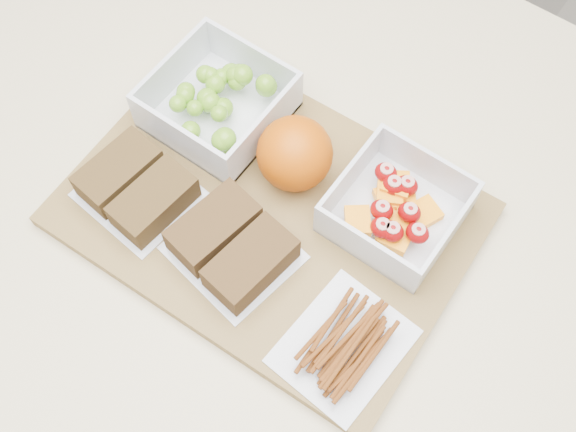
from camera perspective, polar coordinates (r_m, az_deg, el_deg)
name	(u,v)px	position (r m, az deg, el deg)	size (l,w,h in m)	color
ground	(279,401)	(1.65, -0.68, -14.38)	(4.00, 4.00, 0.00)	gray
counter	(277,342)	(1.21, -0.91, -9.92)	(1.20, 0.90, 0.90)	beige
cutting_board	(269,214)	(0.78, -1.49, 0.15)	(0.42, 0.30, 0.02)	olive
grape_container	(220,101)	(0.82, -5.40, 9.01)	(0.14, 0.14, 0.06)	silver
fruit_container	(396,210)	(0.76, 8.51, 0.51)	(0.13, 0.13, 0.05)	silver
orange	(295,154)	(0.76, 0.53, 4.95)	(0.08, 0.08, 0.08)	#C85104
sandwich_bag_left	(136,187)	(0.79, -11.89, 2.23)	(0.13, 0.11, 0.04)	silver
sandwich_bag_center	(232,246)	(0.74, -4.43, -2.36)	(0.14, 0.13, 0.04)	silver
pretzel_bag	(344,342)	(0.71, 4.47, -9.92)	(0.11, 0.13, 0.03)	silver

